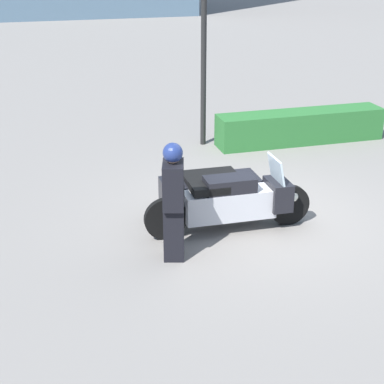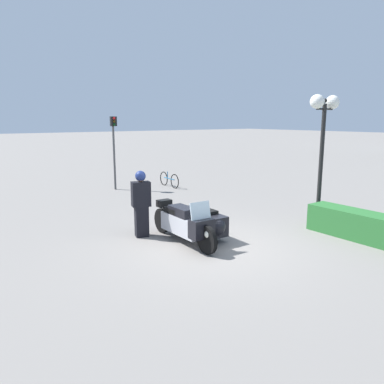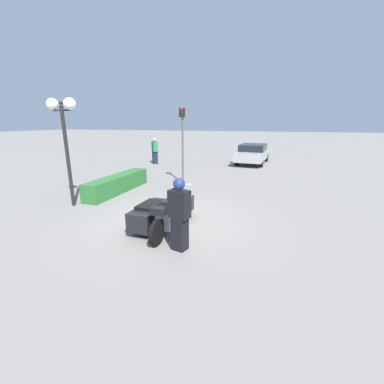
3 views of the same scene
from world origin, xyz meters
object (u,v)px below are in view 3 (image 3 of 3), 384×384
Objects in this scene: parked_car_background at (253,153)px; pedestrian_bystander at (155,151)px; officer_rider at (179,213)px; traffic_light_near at (182,135)px; hedge_bush_curbside at (118,184)px; twin_lamp_post at (63,120)px; police_motorcycle at (163,212)px.

pedestrian_bystander reaches higher than parked_car_background.
traffic_light_near reaches higher than officer_rider.
parked_car_background is 2.58× the size of pedestrian_bystander.
hedge_bush_curbside is 1.04× the size of twin_lamp_post.
parked_car_background is at bearing 155.14° from pedestrian_bystander.
police_motorcycle is at bearing 11.36° from traffic_light_near.
pedestrian_bystander reaches higher than hedge_bush_curbside.
parked_car_background is at bearing 157.34° from traffic_light_near.
traffic_light_near is at bearing 164.59° from parked_car_background.
officer_rider is at bearing -137.79° from police_motorcycle.
hedge_bush_curbside is (4.03, 4.36, -0.55)m from officer_rider.
twin_lamp_post is (-2.14, 0.46, 2.61)m from hedge_bush_curbside.
traffic_light_near is 0.75× the size of parked_car_background.
twin_lamp_post reaches higher than traffic_light_near.
twin_lamp_post is at bearing 79.39° from police_motorcycle.
hedge_bush_curbside is (2.97, 3.44, -0.11)m from police_motorcycle.
parked_car_background is (13.85, -0.35, -0.17)m from officer_rider.
pedestrian_bystander is at bearing -135.76° from officer_rider.
hedge_bush_curbside is at bearing -12.08° from twin_lamp_post.
twin_lamp_post is at bearing 160.87° from parked_car_background.
police_motorcycle is 11.78m from pedestrian_bystander.
twin_lamp_post is at bearing 54.58° from pedestrian_bystander.
parked_car_background is at bearing -165.85° from officer_rider.
traffic_light_near is at bearing 15.70° from police_motorcycle.
police_motorcycle is 0.73× the size of twin_lamp_post.
twin_lamp_post is (0.82, 3.90, 2.50)m from police_motorcycle.
hedge_bush_curbside is 2.11× the size of pedestrian_bystander.
twin_lamp_post is 5.24m from traffic_light_near.
twin_lamp_post reaches higher than parked_car_background.
officer_rider is at bearing -132.72° from hedge_bush_curbside.
parked_car_background is at bearing -23.38° from twin_lamp_post.
pedestrian_bystander reaches higher than police_motorcycle.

